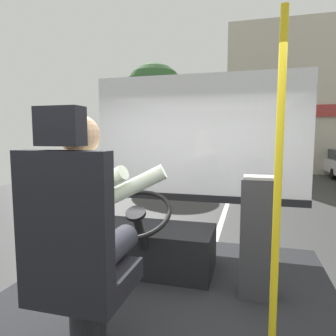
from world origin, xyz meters
TOP-DOWN VIEW (x-y plane):
  - ground at (0.00, 8.80)m, footprint 18.00×44.00m
  - driver_seat at (-0.25, -0.56)m, footprint 0.48×0.48m
  - bus_driver at (-0.25, -0.45)m, footprint 0.78×0.54m
  - steering_console at (-0.25, 0.69)m, footprint 1.10×0.99m
  - handrail_pole at (0.75, -0.10)m, footprint 0.04×0.04m
  - fare_box at (0.67, 0.47)m, footprint 0.27×0.20m
  - windshield_panel at (0.00, 1.62)m, footprint 2.50×0.08m
  - street_tree at (-3.62, 11.36)m, footprint 2.72×2.72m
  - shop_building at (4.22, 17.54)m, footprint 9.83×5.13m
  - parked_car_blue at (5.24, 21.98)m, footprint 1.77×4.08m

SIDE VIEW (x-z plane):
  - ground at x=0.00m, z-range -0.05..0.00m
  - parked_car_blue at x=5.24m, z-range 0.02..1.30m
  - steering_console at x=-0.25m, z-range 0.59..1.38m
  - fare_box at x=0.67m, z-range 0.76..1.70m
  - driver_seat at x=-0.25m, z-range 0.67..2.05m
  - bus_driver at x=-0.25m, z-range 1.17..2.00m
  - handrail_pole at x=0.75m, z-range 0.76..2.70m
  - windshield_panel at x=0.00m, z-range 1.06..2.54m
  - street_tree at x=-3.62m, z-range 1.20..6.42m
  - shop_building at x=4.22m, z-range 0.00..7.96m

